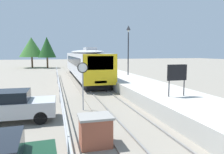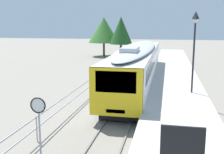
{
  "view_description": "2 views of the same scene",
  "coord_description": "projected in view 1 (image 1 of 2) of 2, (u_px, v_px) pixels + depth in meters",
  "views": [
    {
      "loc": [
        -3.6,
        -2.33,
        3.38
      ],
      "look_at": [
        0.4,
        12.3,
        1.6
      ],
      "focal_mm": 33.95,
      "sensor_mm": 36.0,
      "label": 1
    },
    {
      "loc": [
        2.56,
        0.75,
        5.42
      ],
      "look_at": [
        -1.0,
        18.3,
        2.0
      ],
      "focal_mm": 44.41,
      "sensor_mm": 36.0,
      "label": 2
    }
  ],
  "objects": [
    {
      "name": "platform_lamp_mid_platform",
      "position": [
        128.0,
        41.0,
        22.88
      ],
      "size": [
        0.34,
        0.34,
        5.35
      ],
      "color": "#232328",
      "rests_on": "station_platform"
    },
    {
      "name": "station_platform",
      "position": [
        114.0,
        77.0,
        25.45
      ],
      "size": [
        3.9,
        60.0,
        0.9
      ],
      "primitive_type": "cube",
      "color": "#B7B5AD",
      "rests_on": "ground"
    },
    {
      "name": "tree_behind_carpark",
      "position": [
        47.0,
        47.0,
        45.13
      ],
      "size": [
        3.74,
        3.74,
        6.63
      ],
      "color": "brown",
      "rests_on": "ground"
    },
    {
      "name": "carpark_fence",
      "position": [
        60.0,
        90.0,
        14.1
      ],
      "size": [
        0.06,
        36.06,
        1.25
      ],
      "color": "#9EA0A5",
      "rests_on": "ground"
    },
    {
      "name": "tree_behind_station_far",
      "position": [
        32.0,
        47.0,
        46.01
      ],
      "size": [
        5.24,
        5.24,
        6.61
      ],
      "color": "brown",
      "rests_on": "ground"
    },
    {
      "name": "ground_plane",
      "position": [
        60.0,
        82.0,
        23.86
      ],
      "size": [
        160.0,
        160.0,
        0.0
      ],
      "primitive_type": "plane",
      "color": "gray"
    },
    {
      "name": "commuter_train",
      "position": [
        84.0,
        62.0,
        26.83
      ],
      "size": [
        2.82,
        20.71,
        3.74
      ],
      "color": "silver",
      "rests_on": "track_rails"
    },
    {
      "name": "speed_limit_sign",
      "position": [
        83.0,
        74.0,
        12.16
      ],
      "size": [
        0.61,
        0.1,
        2.81
      ],
      "color": "#9EA0A5",
      "rests_on": "ground"
    },
    {
      "name": "track_rails",
      "position": [
        87.0,
        81.0,
        24.64
      ],
      "size": [
        3.2,
        60.0,
        0.14
      ],
      "color": "gray",
      "rests_on": "ground"
    },
    {
      "name": "platform_notice_board",
      "position": [
        177.0,
        74.0,
        11.88
      ],
      "size": [
        1.2,
        0.08,
        1.8
      ],
      "color": "#232328",
      "rests_on": "station_platform"
    },
    {
      "name": "brick_utility_cabinet",
      "position": [
        95.0,
        130.0,
        7.64
      ],
      "size": [
        1.21,
        0.99,
        1.13
      ],
      "color": "brown",
      "rests_on": "ground"
    },
    {
      "name": "parked_hatchback_silver",
      "position": [
        12.0,
        106.0,
        10.3
      ],
      "size": [
        4.03,
        1.84,
        1.53
      ],
      "color": "#B7BABF",
      "rests_on": "ground"
    }
  ]
}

